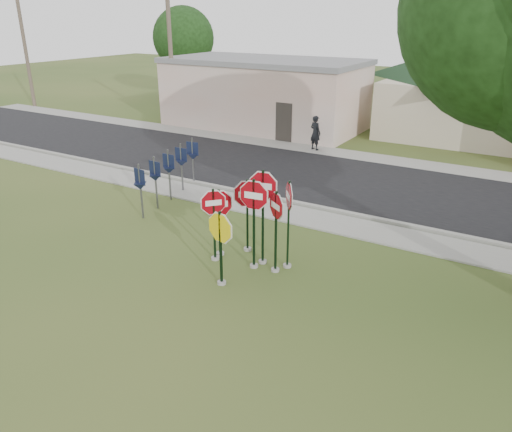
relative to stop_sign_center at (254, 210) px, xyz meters
The scene contains 20 objects.
ground 2.26m from the stop_sign_center, 101.90° to the right, with size 120.00×120.00×0.00m, color #324C1C.
sidewalk_near 4.48m from the stop_sign_center, 94.03° to the left, with size 60.00×1.60×0.06m, color gray.
road 8.80m from the stop_sign_center, 91.93° to the left, with size 60.00×7.00×0.04m, color black.
sidewalk_far 13.04m from the stop_sign_center, 91.29° to the left, with size 60.00×1.60×0.06m, color gray.
curb 5.40m from the stop_sign_center, 93.24° to the left, with size 60.00×0.20×0.14m, color gray.
stop_sign_center is the anchor object (origin of this frame).
stop_sign_yellow 1.37m from the stop_sign_center, 101.13° to the right, with size 1.14×0.24×2.23m.
stop_sign_left 1.30m from the stop_sign_center, behind, with size 0.69×0.77×2.31m.
stop_sign_right 0.69m from the stop_sign_center, ahead, with size 0.86×0.59×2.50m.
stop_sign_back_right 0.38m from the stop_sign_center, 76.92° to the left, with size 1.12×0.24×2.95m.
stop_sign_back_left 1.15m from the stop_sign_center, 131.35° to the left, with size 0.89×0.72×2.41m.
stop_sign_far_right 0.96m from the stop_sign_center, 31.39° to the left, with size 0.67×0.86×2.72m.
stop_sign_far_left 1.37m from the stop_sign_center, behind, with size 0.65×1.00×2.21m.
route_sign_row 6.51m from the stop_sign_center, 151.24° to the left, with size 1.43×4.63×2.00m.
building_stucco 19.04m from the stop_sign_center, 119.20° to the left, with size 12.20×6.20×4.20m.
building_house 20.78m from the stop_sign_center, 85.25° to the left, with size 11.60×11.60×6.20m.
utility_pole_near 20.14m from the stop_sign_center, 135.95° to the left, with size 2.20×0.26×9.50m.
utility_pole_far 31.62m from the stop_sign_center, 153.96° to the left, with size 2.20×0.26×9.00m.
bg_tree_left 30.55m from the stop_sign_center, 131.89° to the left, with size 4.90×4.90×7.35m.
pedestrian 13.46m from the stop_sign_center, 107.27° to the left, with size 0.65×0.43×1.80m, color black.
Camera 1 is at (6.88, -9.52, 6.80)m, focal length 35.00 mm.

